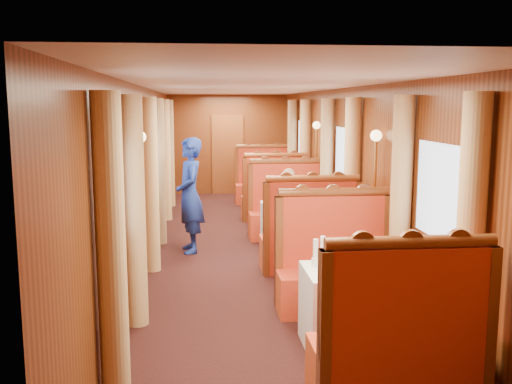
{
  "coord_description": "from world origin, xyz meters",
  "views": [
    {
      "loc": [
        -0.73,
        -8.44,
        2.25
      ],
      "look_at": [
        0.05,
        -0.68,
        1.05
      ],
      "focal_mm": 40.0,
      "sensor_mm": 36.0,
      "label": 1
    }
  ],
  "objects": [
    {
      "name": "wall_near",
      "position": [
        0.0,
        -6.0,
        1.25
      ],
      "size": [
        3.0,
        0.01,
        2.5
      ],
      "primitive_type": null,
      "rotation": [
        -1.57,
        0.0,
        0.0
      ],
      "color": "brown",
      "rests_on": "floor"
    },
    {
      "name": "curtain_right_far_b",
      "position": [
        1.38,
        4.28,
        1.18
      ],
      "size": [
        0.22,
        0.22,
        2.35
      ],
      "primitive_type": "cylinder",
      "color": "tan",
      "rests_on": "floor"
    },
    {
      "name": "table_near",
      "position": [
        0.75,
        -3.5,
        0.38
      ],
      "size": [
        1.05,
        0.72,
        0.75
      ],
      "primitive_type": "cube",
      "color": "white",
      "rests_on": "floor"
    },
    {
      "name": "sconce_right_aft",
      "position": [
        1.4,
        1.75,
        1.38
      ],
      "size": [
        0.14,
        0.14,
        1.95
      ],
      "color": "#BF8C3F",
      "rests_on": "floor"
    },
    {
      "name": "banquette_far_aft",
      "position": [
        0.75,
        4.51,
        0.42
      ],
      "size": [
        1.3,
        0.55,
        1.34
      ],
      "color": "#A81213",
      "rests_on": "floor"
    },
    {
      "name": "banquette_near_fwd",
      "position": [
        0.75,
        -4.51,
        0.42
      ],
      "size": [
        1.3,
        0.55,
        1.34
      ],
      "color": "#A81213",
      "rests_on": "floor"
    },
    {
      "name": "curtain_right_near_b",
      "position": [
        1.38,
        -2.72,
        1.18
      ],
      "size": [
        0.22,
        0.22,
        2.35
      ],
      "primitive_type": "cylinder",
      "color": "tan",
      "rests_on": "floor"
    },
    {
      "name": "floor",
      "position": [
        0.0,
        0.0,
        0.0
      ],
      "size": [
        3.0,
        12.0,
        0.01
      ],
      "primitive_type": null,
      "color": "black",
      "rests_on": "ground"
    },
    {
      "name": "curtain_right_mid_a",
      "position": [
        1.38,
        -0.78,
        1.18
      ],
      "size": [
        0.22,
        0.22,
        2.35
      ],
      "primitive_type": "cylinder",
      "color": "tan",
      "rests_on": "floor"
    },
    {
      "name": "cup_outboard",
      "position": [
        0.43,
        -3.26,
        0.86
      ],
      "size": [
        0.08,
        0.08,
        0.26
      ],
      "rotation": [
        0.0,
        0.0,
        0.42
      ],
      "color": "white",
      "rests_on": "table_near"
    },
    {
      "name": "window_left_near",
      "position": [
        -1.49,
        -3.5,
        1.45
      ],
      "size": [
        0.01,
        1.2,
        0.9
      ],
      "primitive_type": null,
      "rotation": [
        1.57,
        0.0,
        1.57
      ],
      "color": "#98ADCC",
      "rests_on": "wall_left"
    },
    {
      "name": "curtain_right_near_a",
      "position": [
        1.38,
        -4.28,
        1.18
      ],
      "size": [
        0.22,
        0.22,
        2.35
      ],
      "primitive_type": "cylinder",
      "color": "tan",
      "rests_on": "floor"
    },
    {
      "name": "teapot_left",
      "position": [
        0.61,
        -3.59,
        0.82
      ],
      "size": [
        0.22,
        0.19,
        0.15
      ],
      "primitive_type": null,
      "rotation": [
        0.0,
        0.0,
        0.39
      ],
      "color": "silver",
      "rests_on": "tea_tray"
    },
    {
      "name": "doorway_far",
      "position": [
        0.0,
        5.97,
        1.0
      ],
      "size": [
        0.8,
        0.04,
        2.0
      ],
      "primitive_type": "cube",
      "color": "brown",
      "rests_on": "floor"
    },
    {
      "name": "wall_right",
      "position": [
        1.5,
        0.0,
        1.25
      ],
      "size": [
        0.01,
        12.0,
        2.5
      ],
      "primitive_type": null,
      "rotation": [
        1.57,
        0.0,
        -1.57
      ],
      "color": "brown",
      "rests_on": "floor"
    },
    {
      "name": "window_right_near",
      "position": [
        1.49,
        -3.5,
        1.45
      ],
      "size": [
        0.01,
        1.2,
        0.9
      ],
      "primitive_type": null,
      "rotation": [
        1.57,
        0.0,
        -1.57
      ],
      "color": "#98ADCC",
      "rests_on": "wall_right"
    },
    {
      "name": "teapot_back",
      "position": [
        0.65,
        -3.44,
        0.81
      ],
      "size": [
        0.16,
        0.12,
        0.12
      ],
      "primitive_type": null,
      "rotation": [
        0.0,
        0.0,
        -0.1
      ],
      "color": "silver",
      "rests_on": "tea_tray"
    },
    {
      "name": "window_right_mid",
      "position": [
        1.49,
        0.0,
        1.45
      ],
      "size": [
        0.01,
        1.2,
        0.9
      ],
      "primitive_type": null,
      "rotation": [
        1.57,
        0.0,
        -1.57
      ],
      "color": "#98ADCC",
      "rests_on": "wall_right"
    },
    {
      "name": "curtain_left_near_a",
      "position": [
        -1.38,
        -4.28,
        1.18
      ],
      "size": [
        0.22,
        0.22,
        2.35
      ],
      "primitive_type": "cylinder",
      "color": "tan",
      "rests_on": "floor"
    },
    {
      "name": "sconce_left_aft",
      "position": [
        -1.4,
        1.75,
        1.38
      ],
      "size": [
        0.14,
        0.14,
        1.95
      ],
      "color": "#BF8C3F",
      "rests_on": "floor"
    },
    {
      "name": "wall_far",
      "position": [
        0.0,
        6.0,
        1.25
      ],
      "size": [
        3.0,
        0.01,
        2.5
      ],
      "primitive_type": null,
      "rotation": [
        1.57,
        0.0,
        0.0
      ],
      "color": "brown",
      "rests_on": "floor"
    },
    {
      "name": "curtain_left_mid_a",
      "position": [
        -1.38,
        -0.78,
        1.18
      ],
      "size": [
        0.22,
        0.22,
        2.35
      ],
      "primitive_type": "cylinder",
      "color": "tan",
      "rests_on": "floor"
    },
    {
      "name": "window_left_mid",
      "position": [
        -1.49,
        0.0,
        1.45
      ],
      "size": [
        0.01,
        1.2,
        0.9
      ],
      "primitive_type": null,
      "rotation": [
        1.57,
        0.0,
        1.57
      ],
      "color": "#98ADCC",
      "rests_on": "wall_left"
    },
    {
      "name": "rose_vase_far",
      "position": [
        0.74,
        3.49,
        0.93
      ],
      "size": [
        0.06,
        0.06,
        0.36
      ],
      "rotation": [
        0.0,
        0.0,
        0.11
      ],
      "color": "silver",
      "rests_on": "table_far"
    },
    {
      "name": "curtain_right_far_a",
      "position": [
        1.38,
        2.72,
        1.18
      ],
      "size": [
        0.22,
        0.22,
        2.35
      ],
      "primitive_type": "cylinder",
      "color": "tan",
      "rests_on": "floor"
    },
    {
      "name": "curtain_left_far_b",
      "position": [
        -1.38,
        4.28,
        1.18
      ],
      "size": [
        0.22,
        0.22,
        2.35
      ],
      "primitive_type": "cylinder",
      "color": "tan",
      "rests_on": "floor"
    },
    {
      "name": "tea_tray",
      "position": [
        0.63,
        -3.52,
        0.76
      ],
      "size": [
        0.42,
        0.38,
        0.01
      ],
      "primitive_type": "cube",
      "rotation": [
        0.0,
        0.0,
        0.43
      ],
      "color": "silver",
      "rests_on": "table_near"
    },
    {
      "name": "curtain_right_mid_b",
      "position": [
        1.38,
        0.78,
        1.18
      ],
      "size": [
        0.22,
        0.22,
        2.35
      ],
      "primitive_type": "cylinder",
      "color": "tan",
      "rests_on": "floor"
    },
    {
      "name": "fruit_plate",
      "position": [
        1.04,
        -3.64,
        0.77
      ],
      "size": [
        0.2,
        0.2,
        0.05
      ],
      "rotation": [
        0.0,
        0.0,
        0.31
      ],
      "color": "white",
      "rests_on": "table_near"
    },
    {
      "name": "banquette_far_fwd",
      "position": [
        0.75,
        2.49,
        0.42
      ],
      "size": [
        1.3,
        0.55,
        1.34
      ],
      "color": "#A81213",
      "rests_on": "floor"
    },
    {
      "name": "teapot_right",
      "position": [
        0.69,
        -3.62,
        0.81
      ],
      "size": [
        0.16,
        0.13,
        0.12
      ],
      "primitive_type": null,
      "rotation": [
        0.0,
        0.0,
        -0.11
      ],
      "color": "silver",
      "rests_on": "tea_tray"
    },
    {
      "name": "window_right_far",
      "position": [
        1.49,
        3.5,
        1.45
      ],
      "size": [
        0.01,
        1.2,
        0.9
      ],
      "primitive_type": null,
      "rotation": [
        1.57,
        0.0,
        -1.57
      ],
      "color": "#98ADCC",
      "rests_on": "wall_right"
    },
    {
      "name": "curtain_left_near_b",
      "position": [
        -1.38,
        -2.72,
        1.18
      ],
      "size": [
        0.22,
        0.22,
        2.35
      ],
      "primitive_type": "cylinder",
      "color": "tan",
      "rests_on": "floor"
    },
    {
      "name": "rose_vase_mid",
      "position": [
        0.74,
        -0.04,
        0.93
      ],
      "size": [
        0.06,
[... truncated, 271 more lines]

